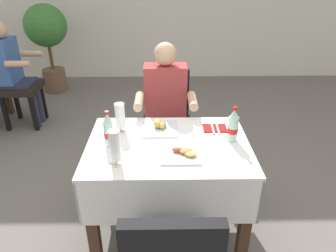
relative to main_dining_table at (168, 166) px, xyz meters
name	(u,v)px	position (x,y,z in m)	size (l,w,h in m)	color
ground_plane	(157,225)	(-0.09, 0.01, -0.57)	(11.00, 11.00, 0.00)	#66605B
main_dining_table	(168,166)	(0.00, 0.00, 0.00)	(1.09, 0.79, 0.75)	white
chair_far_diner_seat	(167,118)	(0.00, 0.79, -0.02)	(0.44, 0.50, 0.97)	black
seated_diner_far	(166,107)	(-0.01, 0.68, 0.14)	(0.50, 0.46, 1.26)	#282D42
plate_near_camera	(182,153)	(0.08, -0.14, 0.19)	(0.25, 0.25, 0.04)	white
plate_far_diner	(159,127)	(-0.06, 0.21, 0.20)	(0.26, 0.26, 0.07)	white
beer_glass_left	(120,117)	(-0.34, 0.18, 0.29)	(0.07, 0.07, 0.21)	white
beer_glass_middle	(115,148)	(-0.32, -0.24, 0.30)	(0.07, 0.07, 0.23)	white
cola_bottle_primary	(233,126)	(0.43, 0.04, 0.29)	(0.07, 0.07, 0.25)	silver
cola_bottle_secondary	(108,131)	(-0.39, -0.02, 0.29)	(0.06, 0.06, 0.25)	silver
napkin_cutlery_set	(215,128)	(0.34, 0.20, 0.19)	(0.17, 0.19, 0.01)	maroon
background_chair_right	(12,83)	(-1.84, 1.78, -0.02)	(0.50, 0.44, 0.97)	black
background_patron	(13,70)	(-1.79, 1.78, 0.14)	(0.46, 0.50, 1.26)	#282D42
potted_plant_corner	(47,35)	(-1.74, 2.95, 0.31)	(0.61, 0.61, 1.31)	brown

